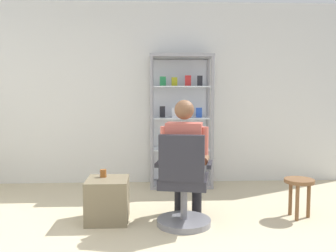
# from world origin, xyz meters

# --- Properties ---
(back_wall) EXTENTS (6.00, 0.10, 2.70)m
(back_wall) POSITION_xyz_m (0.00, 3.00, 1.35)
(back_wall) COLOR silver
(back_wall) RESTS_ON ground
(display_cabinet_main) EXTENTS (0.90, 0.45, 1.90)m
(display_cabinet_main) POSITION_xyz_m (0.40, 2.76, 0.97)
(display_cabinet_main) COLOR gray
(display_cabinet_main) RESTS_ON ground
(office_chair) EXTENTS (0.61, 0.57, 0.96)m
(office_chair) POSITION_xyz_m (0.29, 1.04, 0.39)
(office_chair) COLOR slate
(office_chair) RESTS_ON ground
(seated_shopkeeper) EXTENTS (0.54, 0.61, 1.29)m
(seated_shopkeeper) POSITION_xyz_m (0.32, 1.20, 0.71)
(seated_shopkeeper) COLOR black
(seated_shopkeeper) RESTS_ON ground
(storage_crate) EXTENTS (0.44, 0.46, 0.45)m
(storage_crate) POSITION_xyz_m (-0.50, 1.26, 0.23)
(storage_crate) COLOR #72664C
(storage_crate) RESTS_ON ground
(tea_glass) EXTENTS (0.07, 0.07, 0.08)m
(tea_glass) POSITION_xyz_m (-0.55, 1.34, 0.50)
(tea_glass) COLOR brown
(tea_glass) RESTS_ON storage_crate
(wooden_stool) EXTENTS (0.32, 0.32, 0.43)m
(wooden_stool) POSITION_xyz_m (1.57, 1.26, 0.34)
(wooden_stool) COLOR brown
(wooden_stool) RESTS_ON ground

